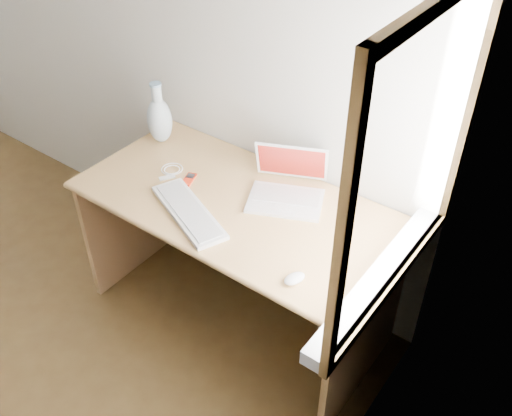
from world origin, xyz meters
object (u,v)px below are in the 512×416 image
Objects in this scene: desk at (247,228)px; external_keyboard at (189,212)px; vase at (159,119)px; laptop at (291,188)px.

external_keyboard reaches higher than desk.
external_keyboard is 0.64m from vase.
desk is 3.68× the size of laptop.
desk is 2.90× the size of external_keyboard.
vase is at bearing 167.46° from external_keyboard.
external_keyboard is 1.53× the size of vase.
vase reaches higher than laptop.
vase is at bearing 155.25° from laptop.
vase reaches higher than external_keyboard.
external_keyboard is at bearing -109.63° from desk.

